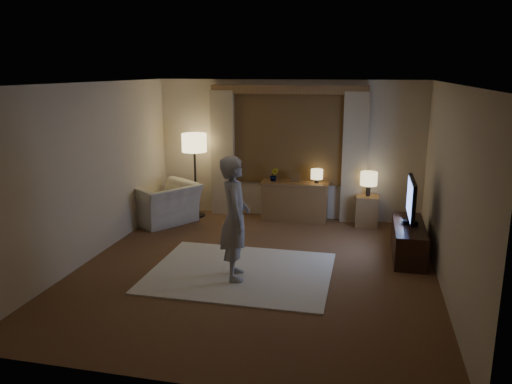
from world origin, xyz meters
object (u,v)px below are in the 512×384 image
(armchair, at_px, (164,203))
(side_table, at_px, (367,211))
(sideboard, at_px, (295,202))
(tv_stand, at_px, (408,240))
(person, at_px, (235,218))

(armchair, distance_m, side_table, 3.73)
(sideboard, xyz_separation_m, side_table, (1.33, -0.05, -0.07))
(sideboard, relative_size, armchair, 1.06)
(armchair, bearing_deg, sideboard, 139.42)
(sideboard, distance_m, tv_stand, 2.45)
(side_table, distance_m, tv_stand, 1.54)
(sideboard, bearing_deg, side_table, -2.15)
(armchair, height_order, side_table, armchair)
(sideboard, distance_m, person, 2.93)
(tv_stand, distance_m, person, 2.80)
(armchair, height_order, tv_stand, armchair)
(side_table, height_order, tv_stand, side_table)
(tv_stand, xyz_separation_m, person, (-2.35, -1.40, 0.61))
(sideboard, bearing_deg, armchair, -163.74)
(sideboard, xyz_separation_m, tv_stand, (1.96, -1.46, -0.10))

